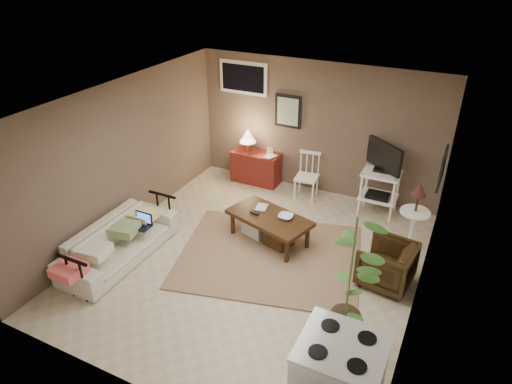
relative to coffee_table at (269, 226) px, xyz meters
The scene contains 20 objects.
floor 0.61m from the coffee_table, 87.38° to the right, with size 5.00×5.00×0.00m, color #C1B293.
art_back 2.32m from the coffee_table, 105.21° to the left, with size 0.50×0.03×0.60m, color black.
art_right 2.62m from the coffee_table, 12.69° to the left, with size 0.03×0.60×0.45m, color black.
window 2.93m from the coffee_table, 126.42° to the left, with size 0.96×0.03×0.60m, color white.
rug 0.48m from the coffee_table, 63.15° to the right, with size 2.62×2.09×0.03m, color #8D7152.
coffee_table is the anchor object (origin of this frame).
sofa 2.24m from the coffee_table, 142.67° to the right, with size 1.92×0.56×0.75m, color beige.
sofa_pillows 2.35m from the coffee_table, 137.67° to the right, with size 0.37×1.82×0.13m, color beige, non-canonical shape.
sofa_end_rails 2.15m from the coffee_table, 140.88° to the right, with size 0.52×1.91×0.64m, color black, non-canonical shape.
laptop 1.90m from the coffee_table, 147.24° to the right, with size 0.29×0.21×0.20m.
red_console 2.05m from the coffee_table, 122.00° to the left, with size 0.92×0.41×1.07m.
spindle_chair 1.58m from the coffee_table, 89.09° to the left, with size 0.42×0.42×0.85m.
tv_stand 2.11m from the coffee_table, 50.54° to the left, with size 0.65×0.51×1.30m.
side_table 2.18m from the coffee_table, 19.31° to the left, with size 0.43×0.43×1.15m.
armchair 1.85m from the coffee_table, ahead, with size 0.67×0.62×0.69m, color black.
potted_plant 2.24m from the coffee_table, 40.98° to the right, with size 0.42×0.42×1.70m.
stove 3.11m from the coffee_table, 53.24° to the right, with size 0.77×0.72×1.01m.
bowl 0.40m from the coffee_table, 10.97° to the left, with size 0.22×0.05×0.22m, color #3A250F.
book_table 0.45m from the coffee_table, 151.70° to the left, with size 0.17×0.02×0.23m, color #3A250F.
book_console 1.95m from the coffee_table, 116.09° to the left, with size 0.18×0.02×0.24m, color #3A250F.
Camera 1 is at (2.41, -4.85, 4.11)m, focal length 32.00 mm.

